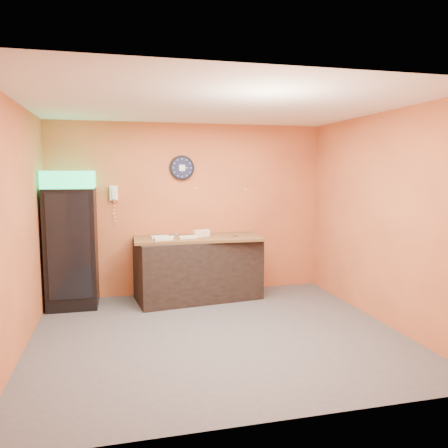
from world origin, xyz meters
name	(u,v)px	position (x,y,z in m)	size (l,w,h in m)	color
floor	(217,334)	(0.00, 0.00, 0.00)	(4.50, 4.50, 0.00)	#47474C
back_wall	(190,209)	(0.00, 2.00, 1.40)	(4.50, 0.02, 2.80)	#D6713C
left_wall	(17,229)	(-2.25, 0.00, 1.40)	(0.02, 4.00, 2.80)	#D6713C
right_wall	(381,218)	(2.25, 0.00, 1.40)	(0.02, 4.00, 2.80)	#D6713C
ceiling	(217,105)	(0.00, 0.00, 2.80)	(4.50, 4.00, 0.02)	white
beverage_cooler	(71,241)	(-1.85, 1.60, 0.99)	(0.72, 0.73, 2.03)	black
prep_counter	(198,269)	(0.05, 1.57, 0.48)	(1.91, 0.85, 0.96)	black
wall_clock	(182,168)	(-0.14, 1.97, 2.08)	(0.40, 0.06, 0.40)	black
wall_phone	(114,193)	(-1.22, 1.95, 1.68)	(0.12, 0.11, 0.23)	white
butcher_paper	(198,238)	(0.05, 1.57, 0.98)	(1.98, 0.86, 0.04)	brown
sub_roll_stack	(202,233)	(0.11, 1.57, 1.05)	(0.27, 0.16, 0.11)	beige
wrapped_sandwich_left	(164,239)	(-0.51, 1.36, 1.02)	(0.28, 0.11, 0.04)	silver
wrapped_sandwich_mid	(188,237)	(-0.13, 1.44, 1.02)	(0.27, 0.11, 0.04)	silver
wrapped_sandwich_right	(160,237)	(-0.55, 1.57, 1.02)	(0.28, 0.11, 0.04)	silver
kitchen_tool	(176,235)	(-0.29, 1.61, 1.03)	(0.07, 0.07, 0.07)	silver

